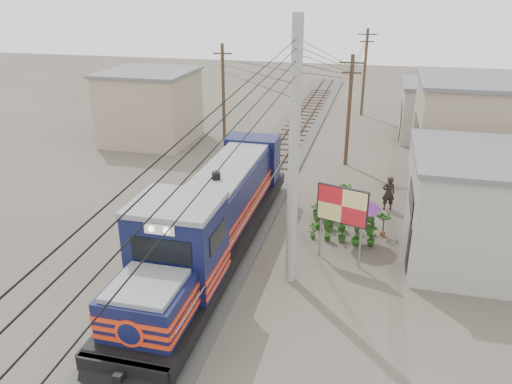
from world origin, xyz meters
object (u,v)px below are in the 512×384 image
(billboard, at_px, (342,208))
(market_umbrella, at_px, (359,203))
(locomotive, at_px, (213,220))
(vendor, at_px, (388,193))

(billboard, height_order, market_umbrella, billboard)
(billboard, xyz_separation_m, market_umbrella, (0.62, 1.85, -0.51))
(locomotive, relative_size, vendor, 8.87)
(market_umbrella, bearing_deg, locomotive, -154.72)
(locomotive, height_order, billboard, locomotive)
(vendor, bearing_deg, billboard, 59.17)
(market_umbrella, height_order, vendor, market_umbrella)
(billboard, height_order, vendor, billboard)
(billboard, relative_size, market_umbrella, 1.50)
(market_umbrella, xyz_separation_m, vendor, (1.34, 4.10, -1.06))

